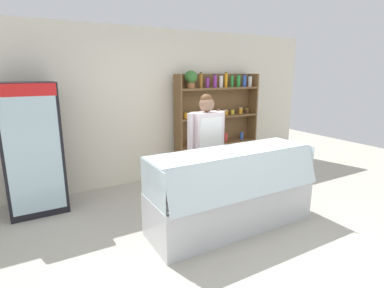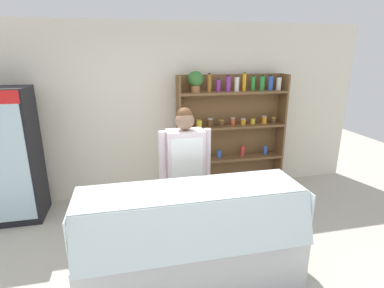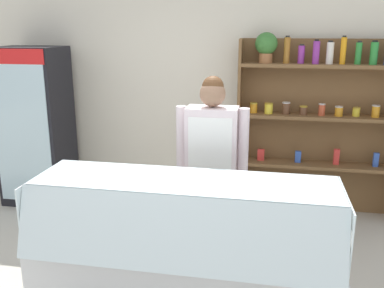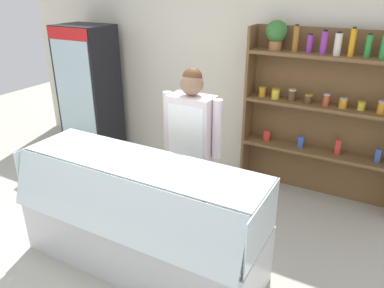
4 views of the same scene
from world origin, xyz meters
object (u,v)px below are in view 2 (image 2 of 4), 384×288
at_px(drinks_fridge, 8,156).
at_px(deli_display_case, 191,254).
at_px(shelving_unit, 229,125).
at_px(shop_clerk, 185,164).

height_order(drinks_fridge, deli_display_case, drinks_fridge).
xyz_separation_m(shelving_unit, deli_display_case, (-1.06, -1.98, -0.82)).
bearing_deg(deli_display_case, shop_clerk, 82.96).
distance_m(shelving_unit, deli_display_case, 2.38).
bearing_deg(shop_clerk, deli_display_case, -97.04).
xyz_separation_m(drinks_fridge, deli_display_case, (2.13, -1.74, -0.60)).
relative_size(drinks_fridge, deli_display_case, 0.84).
bearing_deg(shelving_unit, deli_display_case, -118.11).
bearing_deg(shelving_unit, shop_clerk, -128.25).
relative_size(shelving_unit, shop_clerk, 1.20).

